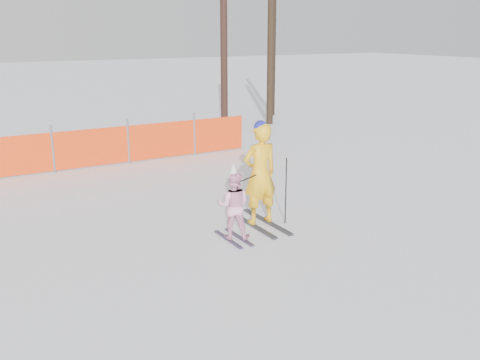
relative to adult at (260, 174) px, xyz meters
name	(u,v)px	position (x,y,z in m)	size (l,w,h in m)	color
ground	(254,242)	(-0.55, -0.71, -0.99)	(120.00, 120.00, 0.00)	white
adult	(260,174)	(0.00, 0.00, 0.00)	(0.69, 1.61, 1.99)	black
child	(233,205)	(-0.80, -0.41, -0.36)	(0.73, 0.94, 1.38)	black
ski_poles	(273,187)	(0.16, -0.20, -0.23)	(1.15, 0.32, 1.28)	black
tree_trunks	(257,49)	(6.14, 10.07, 1.86)	(3.61, 2.14, 6.08)	black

